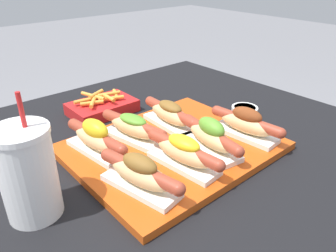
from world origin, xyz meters
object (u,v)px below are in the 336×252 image
hot_dog_4 (96,138)px  fries_basket (102,106)px  hot_dog_0 (140,174)px  sauce_bowl (245,110)px  hot_dog_1 (184,152)px  hot_dog_2 (211,136)px  hot_dog_3 (246,123)px  drink_cup (28,173)px  hot_dog_6 (170,114)px  hot_dog_5 (133,127)px  serving_tray (173,147)px

hot_dog_4 → fries_basket: size_ratio=1.09×
hot_dog_0 → sauce_bowl: bearing=12.3°
hot_dog_1 → hot_dog_2: size_ratio=1.01×
hot_dog_2 → hot_dog_3: 0.12m
hot_dog_3 → hot_dog_4: hot_dog_4 is taller
drink_cup → hot_dog_6: bearing=11.1°
hot_dog_2 → hot_dog_5: bearing=123.9°
serving_tray → hot_dog_3: 0.19m
hot_dog_6 → sauce_bowl: bearing=-15.1°
hot_dog_0 → hot_dog_2: (0.21, 0.01, 0.00)m
hot_dog_0 → drink_cup: (-0.17, 0.09, 0.03)m
hot_dog_2 → fries_basket: 0.38m
serving_tray → hot_dog_6: 0.10m
hot_dog_1 → hot_dog_6: bearing=57.4°
hot_dog_6 → drink_cup: bearing=-168.9°
drink_cup → sauce_bowl: bearing=1.2°
hot_dog_1 → hot_dog_2: bearing=4.7°
serving_tray → hot_dog_6: size_ratio=2.25×
fries_basket → hot_dog_3: bearing=-65.4°
hot_dog_2 → fries_basket: bearing=99.5°
hot_dog_1 → sauce_bowl: bearing=15.9°
sauce_bowl → hot_dog_1: bearing=-164.1°
hot_dog_0 → drink_cup: 0.20m
hot_dog_5 → drink_cup: size_ratio=0.87×
hot_dog_3 → hot_dog_4: (-0.32, 0.17, 0.00)m
hot_dog_2 → hot_dog_1: bearing=-175.3°
hot_dog_3 → hot_dog_5: bearing=142.7°
hot_dog_1 → drink_cup: 0.30m
hot_dog_0 → serving_tray: bearing=28.1°
hot_dog_1 → drink_cup: bearing=163.8°
hot_dog_6 → hot_dog_3: bearing=-57.6°
hot_dog_5 → hot_dog_1: bearing=-85.4°
serving_tray → hot_dog_6: hot_dog_6 is taller
sauce_bowl → fries_basket: 0.42m
hot_dog_0 → fries_basket: size_ratio=1.08×
sauce_bowl → drink_cup: 0.63m
hot_dog_0 → fries_basket: 0.42m
fries_basket → hot_dog_1: bearing=-94.3°
hot_dog_6 → fries_basket: 0.24m
hot_dog_0 → hot_dog_3: hot_dog_3 is taller
hot_dog_0 → hot_dog_5: (0.10, 0.17, -0.00)m
hot_dog_4 → hot_dog_5: 0.10m
hot_dog_0 → drink_cup: size_ratio=0.87×
hot_dog_2 → fries_basket: hot_dog_2 is taller
serving_tray → hot_dog_0: 0.19m
serving_tray → hot_dog_2: bearing=-58.7°
serving_tray → sauce_bowl: size_ratio=6.01×
hot_dog_1 → fries_basket: 0.39m
drink_cup → hot_dog_0: bearing=-26.7°
hot_dog_1 → sauce_bowl: hot_dog_1 is taller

